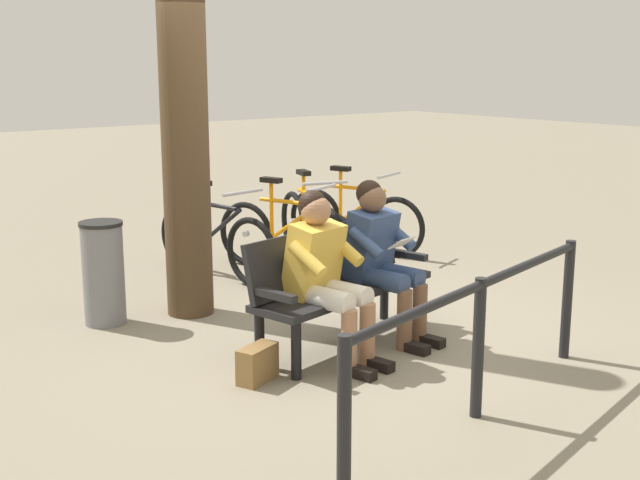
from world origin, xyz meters
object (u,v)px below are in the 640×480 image
(bench, at_px, (337,278))
(bicycle_green, at_px, (287,237))
(person_companion, at_px, (325,269))
(bicycle_black, at_px, (310,227))
(handbag, at_px, (257,364))
(tree_trunk, at_px, (182,58))
(bicycle_blue, at_px, (215,241))
(person_reading, at_px, (381,253))
(litter_bin, at_px, (103,273))
(bicycle_red, at_px, (355,220))

(bench, distance_m, bicycle_green, 2.18)
(person_companion, distance_m, bicycle_black, 2.98)
(bench, relative_size, person_companion, 1.39)
(handbag, xyz_separation_m, tree_trunk, (-0.40, -1.61, 1.97))
(bicycle_black, height_order, bicycle_blue, same)
(bicycle_blue, bearing_deg, person_reading, -8.20)
(handbag, bearing_deg, bench, -163.28)
(bench, relative_size, handbag, 5.55)
(litter_bin, bearing_deg, person_companion, 116.83)
(bicycle_blue, bearing_deg, bicycle_green, 59.48)
(tree_trunk, height_order, bicycle_green, tree_trunk)
(bicycle_black, bearing_deg, bicycle_red, 107.80)
(bench, xyz_separation_m, bicycle_red, (-2.05, -2.23, -0.15))
(handbag, relative_size, bicycle_blue, 0.18)
(bench, bearing_deg, handbag, 5.06)
(person_reading, bearing_deg, bicycle_red, -137.90)
(person_companion, height_order, handbag, person_companion)
(bench, height_order, bicycle_black, bicycle_black)
(person_reading, height_order, bicycle_blue, person_reading)
(bench, relative_size, bicycle_blue, 1.00)
(person_companion, distance_m, litter_bin, 1.96)
(tree_trunk, distance_m, bicycle_blue, 2.08)
(person_reading, xyz_separation_m, bicycle_red, (-1.70, -2.32, -0.31))
(tree_trunk, bearing_deg, bicycle_red, -160.79)
(person_reading, distance_m, handbag, 1.35)
(tree_trunk, bearing_deg, person_companion, 97.18)
(bench, xyz_separation_m, bicycle_green, (-0.94, -1.96, -0.15))
(person_companion, relative_size, bicycle_red, 0.75)
(bench, bearing_deg, bicycle_black, -134.35)
(bicycle_black, xyz_separation_m, bicycle_green, (0.47, 0.24, 0.00))
(person_companion, bearing_deg, bicycle_red, -145.19)
(bicycle_red, bearing_deg, bicycle_blue, -109.78)
(tree_trunk, xyz_separation_m, litter_bin, (0.68, -0.17, -1.67))
(handbag, distance_m, bicycle_red, 3.85)
(person_companion, bearing_deg, bench, -153.21)
(tree_trunk, bearing_deg, bicycle_blue, -131.22)
(bicycle_green, xyz_separation_m, bicycle_blue, (0.67, -0.25, 0.00))
(person_reading, distance_m, litter_bin, 2.22)
(tree_trunk, distance_m, bicycle_red, 3.19)
(bicycle_red, relative_size, bicycle_blue, 0.96)
(bicycle_black, relative_size, bicycle_green, 1.02)
(bicycle_black, xyz_separation_m, bicycle_blue, (1.14, -0.01, 0.00))
(person_companion, bearing_deg, bicycle_black, -136.62)
(bicycle_blue, bearing_deg, handbag, -34.83)
(bench, bearing_deg, bicycle_red, -144.23)
(bench, xyz_separation_m, tree_trunk, (0.48, -1.35, 1.58))
(bicycle_red, bearing_deg, person_companion, -63.80)
(bench, relative_size, bicycle_red, 1.04)
(bench, bearing_deg, person_reading, 152.55)
(person_companion, relative_size, bicycle_green, 0.75)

